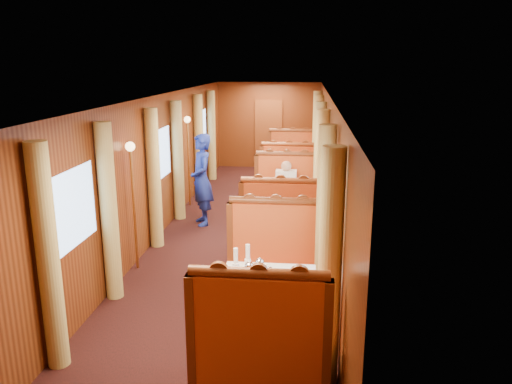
# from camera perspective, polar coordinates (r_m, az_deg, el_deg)

# --- Properties ---
(floor) EXTENTS (3.00, 12.00, 0.01)m
(floor) POSITION_cam_1_polar(r_m,az_deg,el_deg) (9.23, -1.52, -4.72)
(floor) COLOR black
(floor) RESTS_ON ground
(ceiling) EXTENTS (3.00, 12.00, 0.01)m
(ceiling) POSITION_cam_1_polar(r_m,az_deg,el_deg) (8.73, -1.63, 10.96)
(ceiling) COLOR silver
(ceiling) RESTS_ON wall_left
(wall_far) EXTENTS (3.00, 0.01, 2.50)m
(wall_far) POSITION_cam_1_polar(r_m,az_deg,el_deg) (14.79, 1.45, 7.61)
(wall_far) COLOR brown
(wall_far) RESTS_ON floor
(wall_near) EXTENTS (3.00, 0.01, 2.50)m
(wall_near) POSITION_cam_1_polar(r_m,az_deg,el_deg) (3.40, -15.45, -18.16)
(wall_near) COLOR brown
(wall_near) RESTS_ON floor
(wall_left) EXTENTS (0.01, 12.00, 2.50)m
(wall_left) POSITION_cam_1_polar(r_m,az_deg,el_deg) (9.21, -10.88, 3.04)
(wall_left) COLOR brown
(wall_left) RESTS_ON floor
(wall_right) EXTENTS (0.01, 12.00, 2.50)m
(wall_right) POSITION_cam_1_polar(r_m,az_deg,el_deg) (8.83, 8.13, 2.67)
(wall_right) COLOR brown
(wall_right) RESTS_ON floor
(doorway_far) EXTENTS (0.80, 0.04, 2.00)m
(doorway_far) POSITION_cam_1_polar(r_m,az_deg,el_deg) (14.80, 1.43, 6.63)
(doorway_far) COLOR brown
(doorway_far) RESTS_ON floor
(table_near) EXTENTS (1.05, 0.72, 0.75)m
(table_near) POSITION_cam_1_polar(r_m,az_deg,el_deg) (5.81, 1.45, -12.89)
(table_near) COLOR white
(table_near) RESTS_ON floor
(banquette_near_fwd) EXTENTS (1.30, 0.55, 1.34)m
(banquette_near_fwd) POSITION_cam_1_polar(r_m,az_deg,el_deg) (4.91, 0.48, -17.83)
(banquette_near_fwd) COLOR red
(banquette_near_fwd) RESTS_ON floor
(banquette_near_aft) EXTENTS (1.30, 0.55, 1.34)m
(banquette_near_aft) POSITION_cam_1_polar(r_m,az_deg,el_deg) (6.70, 2.13, -8.52)
(banquette_near_aft) COLOR red
(banquette_near_aft) RESTS_ON floor
(table_mid) EXTENTS (1.05, 0.72, 0.75)m
(table_mid) POSITION_cam_1_polar(r_m,az_deg,el_deg) (9.05, 3.18, -2.63)
(table_mid) COLOR white
(table_mid) RESTS_ON floor
(banquette_mid_fwd) EXTENTS (1.30, 0.55, 1.34)m
(banquette_mid_fwd) POSITION_cam_1_polar(r_m,az_deg,el_deg) (8.08, 2.83, -4.43)
(banquette_mid_fwd) COLOR red
(banquette_mid_fwd) RESTS_ON floor
(banquette_mid_aft) EXTENTS (1.30, 0.55, 1.34)m
(banquette_mid_aft) POSITION_cam_1_polar(r_m,az_deg,el_deg) (10.01, 3.47, -0.65)
(banquette_mid_aft) COLOR red
(banquette_mid_aft) RESTS_ON floor
(table_far) EXTENTS (1.05, 0.72, 0.75)m
(table_far) POSITION_cam_1_polar(r_m,az_deg,el_deg) (12.44, 3.97, 2.14)
(table_far) COLOR white
(table_far) RESTS_ON floor
(banquette_far_fwd) EXTENTS (1.30, 0.55, 1.34)m
(banquette_far_fwd) POSITION_cam_1_polar(r_m,az_deg,el_deg) (11.44, 3.79, 1.28)
(banquette_far_fwd) COLOR red
(banquette_far_fwd) RESTS_ON floor
(banquette_far_aft) EXTENTS (1.30, 0.55, 1.34)m
(banquette_far_aft) POSITION_cam_1_polar(r_m,az_deg,el_deg) (13.42, 4.13, 3.27)
(banquette_far_aft) COLOR red
(banquette_far_aft) RESTS_ON floor
(tea_tray) EXTENTS (0.35, 0.27, 0.01)m
(tea_tray) POSITION_cam_1_polar(r_m,az_deg,el_deg) (5.64, 0.67, -9.45)
(tea_tray) COLOR silver
(tea_tray) RESTS_ON table_near
(teapot_left) EXTENTS (0.20, 0.17, 0.14)m
(teapot_left) POSITION_cam_1_polar(r_m,az_deg,el_deg) (5.56, -0.76, -9.12)
(teapot_left) COLOR silver
(teapot_left) RESTS_ON tea_tray
(teapot_right) EXTENTS (0.19, 0.17, 0.13)m
(teapot_right) POSITION_cam_1_polar(r_m,az_deg,el_deg) (5.48, 1.53, -9.57)
(teapot_right) COLOR silver
(teapot_right) RESTS_ON tea_tray
(teapot_back) EXTENTS (0.21, 0.19, 0.14)m
(teapot_back) POSITION_cam_1_polar(r_m,az_deg,el_deg) (5.67, 0.43, -8.63)
(teapot_back) COLOR silver
(teapot_back) RESTS_ON tea_tray
(fruit_plate) EXTENTS (0.23, 0.23, 0.05)m
(fruit_plate) POSITION_cam_1_polar(r_m,az_deg,el_deg) (5.52, 4.20, -9.94)
(fruit_plate) COLOR white
(fruit_plate) RESTS_ON table_near
(cup_inboard) EXTENTS (0.08, 0.08, 0.26)m
(cup_inboard) POSITION_cam_1_polar(r_m,az_deg,el_deg) (5.75, -2.32, -7.92)
(cup_inboard) COLOR white
(cup_inboard) RESTS_ON table_near
(cup_outboard) EXTENTS (0.08, 0.08, 0.26)m
(cup_outboard) POSITION_cam_1_polar(r_m,az_deg,el_deg) (5.85, -0.94, -7.48)
(cup_outboard) COLOR white
(cup_outboard) RESTS_ON table_near
(rose_vase_mid) EXTENTS (0.06, 0.06, 0.36)m
(rose_vase_mid) POSITION_cam_1_polar(r_m,az_deg,el_deg) (8.90, 3.25, 0.76)
(rose_vase_mid) COLOR silver
(rose_vase_mid) RESTS_ON table_mid
(rose_vase_far) EXTENTS (0.06, 0.06, 0.36)m
(rose_vase_far) POSITION_cam_1_polar(r_m,az_deg,el_deg) (12.31, 3.98, 4.63)
(rose_vase_far) COLOR silver
(rose_vase_far) RESTS_ON table_far
(window_left_near) EXTENTS (0.01, 1.20, 0.90)m
(window_left_near) POSITION_cam_1_polar(r_m,az_deg,el_deg) (5.99, -20.34, -1.89)
(window_left_near) COLOR #85ADDF
(window_left_near) RESTS_ON wall_left
(curtain_left_near_a) EXTENTS (0.22, 0.22, 2.35)m
(curtain_left_near_a) POSITION_cam_1_polar(r_m,az_deg,el_deg) (5.37, -22.67, -7.08)
(curtain_left_near_a) COLOR tan
(curtain_left_near_a) RESTS_ON floor
(curtain_left_near_b) EXTENTS (0.22, 0.22, 2.35)m
(curtain_left_near_b) POSITION_cam_1_polar(r_m,az_deg,el_deg) (6.70, -16.45, -2.31)
(curtain_left_near_b) COLOR tan
(curtain_left_near_b) RESTS_ON floor
(window_right_near) EXTENTS (0.01, 1.20, 0.90)m
(window_right_near) POSITION_cam_1_polar(r_m,az_deg,el_deg) (5.40, 9.33, -2.92)
(window_right_near) COLOR #85ADDF
(window_right_near) RESTS_ON wall_right
(curtain_right_near_a) EXTENTS (0.22, 0.22, 2.35)m
(curtain_right_near_a) POSITION_cam_1_polar(r_m,az_deg,el_deg) (4.75, 8.44, -8.88)
(curtain_right_near_a) COLOR tan
(curtain_right_near_a) RESTS_ON floor
(curtain_right_near_b) EXTENTS (0.22, 0.22, 2.35)m
(curtain_right_near_b) POSITION_cam_1_polar(r_m,az_deg,el_deg) (6.22, 7.87, -3.15)
(curtain_right_near_b) COLOR tan
(curtain_right_near_b) RESTS_ON floor
(window_left_mid) EXTENTS (0.01, 1.20, 0.90)m
(window_left_mid) POSITION_cam_1_polar(r_m,az_deg,el_deg) (9.17, -10.85, 4.27)
(window_left_mid) COLOR #85ADDF
(window_left_mid) RESTS_ON wall_left
(curtain_left_mid_a) EXTENTS (0.22, 0.22, 2.35)m
(curtain_left_mid_a) POSITION_cam_1_polar(r_m,az_deg,el_deg) (8.46, -11.57, 1.47)
(curtain_left_mid_a) COLOR tan
(curtain_left_mid_a) RESTS_ON floor
(curtain_left_mid_b) EXTENTS (0.22, 0.22, 2.35)m
(curtain_left_mid_b) POSITION_cam_1_polar(r_m,az_deg,el_deg) (9.93, -8.92, 3.52)
(curtain_left_mid_b) COLOR tan
(curtain_left_mid_b) RESTS_ON floor
(window_right_mid) EXTENTS (0.01, 1.20, 0.90)m
(window_right_mid) POSITION_cam_1_polar(r_m,az_deg,el_deg) (8.79, 8.08, 3.95)
(window_right_mid) COLOR #85ADDF
(window_right_mid) RESTS_ON wall_right
(curtain_right_mid_a) EXTENTS (0.22, 0.22, 2.35)m
(curtain_right_mid_a) POSITION_cam_1_polar(r_m,az_deg,el_deg) (8.09, 7.45, 1.03)
(curtain_right_mid_a) COLOR tan
(curtain_right_mid_a) RESTS_ON floor
(curtain_right_mid_b) EXTENTS (0.22, 0.22, 2.35)m
(curtain_right_mid_b) POSITION_cam_1_polar(r_m,az_deg,el_deg) (9.61, 7.24, 3.21)
(curtain_right_mid_b) COLOR tan
(curtain_right_mid_b) RESTS_ON floor
(window_left_far) EXTENTS (0.01, 1.20, 0.90)m
(window_left_far) POSITION_cam_1_polar(r_m,az_deg,el_deg) (12.52, -6.30, 7.16)
(window_left_far) COLOR #85ADDF
(window_left_far) RESTS_ON wall_left
(curtain_left_far_a) EXTENTS (0.22, 0.22, 2.35)m
(curtain_left_far_a) POSITION_cam_1_polar(r_m,az_deg,el_deg) (11.79, -6.55, 5.34)
(curtain_left_far_a) COLOR tan
(curtain_left_far_a) RESTS_ON floor
(curtain_left_far_b) EXTENTS (0.22, 0.22, 2.35)m
(curtain_left_far_b) POSITION_cam_1_polar(r_m,az_deg,el_deg) (13.30, -5.12, 6.43)
(curtain_left_far_b) COLOR tan
(curtain_left_far_b) RESTS_ON floor
(window_right_far) EXTENTS (0.01, 1.20, 0.90)m
(window_right_far) POSITION_cam_1_polar(r_m,az_deg,el_deg) (12.25, 7.52, 6.96)
(window_right_far) COLOR #85ADDF
(window_right_far) RESTS_ON wall_right
(curtain_right_far_a) EXTENTS (0.22, 0.22, 2.35)m
(curtain_right_far_a) POSITION_cam_1_polar(r_m,az_deg,el_deg) (11.52, 7.05, 5.11)
(curtain_right_far_a) COLOR tan
(curtain_right_far_a) RESTS_ON floor
(curtain_right_far_b) EXTENTS (0.22, 0.22, 2.35)m
(curtain_right_far_b) POSITION_cam_1_polar(r_m,az_deg,el_deg) (13.06, 6.94, 6.23)
(curtain_right_far_b) COLOR tan
(curtain_right_far_b) RESTS_ON floor
(sconce_left_fore) EXTENTS (0.14, 0.14, 1.95)m
(sconce_left_fore) POSITION_cam_1_polar(r_m,az_deg,el_deg) (7.53, -13.96, 1.34)
(sconce_left_fore) COLOR #BF8C3F
(sconce_left_fore) RESTS_ON floor
(sconce_right_fore) EXTENTS (0.14, 0.14, 1.95)m
(sconce_right_fore) POSITION_cam_1_polar(r_m,az_deg,el_deg) (7.09, 7.85, 0.84)
(sconce_right_fore) COLOR #BF8C3F
(sconce_right_fore) RESTS_ON floor
(sconce_left_aft) EXTENTS (0.14, 0.14, 1.95)m
(sconce_left_aft) POSITION_cam_1_polar(r_m,az_deg,el_deg) (10.82, -7.78, 5.60)
(sconce_left_aft) COLOR #BF8C3F
(sconce_left_aft) RESTS_ON floor
(sconce_right_aft) EXTENTS (0.14, 0.14, 1.95)m
(sconce_right_aft) POSITION_cam_1_polar(r_m,az_deg,el_deg) (10.53, 7.28, 5.36)
(sconce_right_aft) COLOR #BF8C3F
(sconce_right_aft) RESTS_ON floor
(steward) EXTENTS (0.65, 0.76, 1.76)m
(steward) POSITION_cam_1_polar(r_m,az_deg,el_deg) (9.57, -6.22, 1.40)
(steward) COLOR navy
(steward) RESTS_ON floor
(passenger) EXTENTS (0.40, 0.44, 0.76)m
(passenger) POSITION_cam_1_polar(r_m,az_deg,el_deg) (9.72, 3.44, 0.82)
(passenger) COLOR beige
(passenger) RESTS_ON banquette_mid_aft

